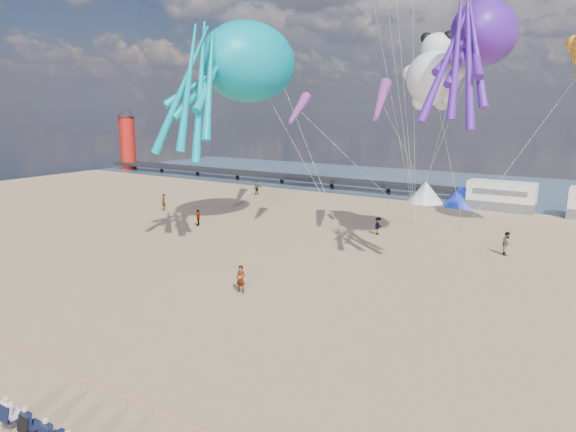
{
  "coord_description": "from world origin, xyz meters",
  "views": [
    {
      "loc": [
        15.75,
        -16.24,
        10.45
      ],
      "look_at": [
        1.46,
        6.0,
        4.87
      ],
      "focal_mm": 32.0,
      "sensor_mm": 36.0,
      "label": 1
    }
  ],
  "objects_px": {
    "motorhome_0": "(501,196)",
    "windsock_left": "(278,72)",
    "beachgoer_2": "(378,226)",
    "beachgoer_4": "(257,188)",
    "kite_octopus_teal": "(249,62)",
    "kite_octopus_purple": "(484,33)",
    "beachgoer_5": "(164,202)",
    "windsock_right": "(298,109)",
    "sandbag_a": "(336,221)",
    "tent_white": "(425,192)",
    "beachgoer_3": "(198,218)",
    "windsock_mid": "(381,100)",
    "sandbag_b": "(408,228)",
    "tent_blue": "(462,195)",
    "standing_person": "(241,279)",
    "kite_panda": "(433,78)",
    "sandbag_c": "(463,230)",
    "sandbag_d": "(440,223)",
    "beachgoer_1": "(507,243)"
  },
  "relations": [
    {
      "from": "beachgoer_5",
      "to": "windsock_right",
      "type": "distance_m",
      "value": 19.45
    },
    {
      "from": "kite_octopus_teal",
      "to": "kite_panda",
      "type": "bearing_deg",
      "value": 20.41
    },
    {
      "from": "sandbag_c",
      "to": "sandbag_d",
      "type": "xyz_separation_m",
      "value": [
        -2.48,
        1.44,
        0.0
      ]
    },
    {
      "from": "tent_white",
      "to": "windsock_right",
      "type": "height_order",
      "value": "windsock_right"
    },
    {
      "from": "tent_blue",
      "to": "standing_person",
      "type": "distance_m",
      "value": 34.28
    },
    {
      "from": "tent_blue",
      "to": "windsock_left",
      "type": "height_order",
      "value": "windsock_left"
    },
    {
      "from": "tent_blue",
      "to": "sandbag_b",
      "type": "xyz_separation_m",
      "value": [
        -1.1,
        -13.66,
        -1.09
      ]
    },
    {
      "from": "sandbag_b",
      "to": "kite_panda",
      "type": "bearing_deg",
      "value": -58.0
    },
    {
      "from": "tent_white",
      "to": "windsock_left",
      "type": "distance_m",
      "value": 21.47
    },
    {
      "from": "beachgoer_3",
      "to": "beachgoer_2",
      "type": "bearing_deg",
      "value": 84.39
    },
    {
      "from": "kite_octopus_purple",
      "to": "windsock_left",
      "type": "distance_m",
      "value": 21.71
    },
    {
      "from": "tent_white",
      "to": "sandbag_b",
      "type": "height_order",
      "value": "tent_white"
    },
    {
      "from": "kite_octopus_purple",
      "to": "kite_panda",
      "type": "xyz_separation_m",
      "value": [
        -3.86,
        2.32,
        -2.56
      ]
    },
    {
      "from": "sandbag_a",
      "to": "beachgoer_2",
      "type": "bearing_deg",
      "value": -24.09
    },
    {
      "from": "motorhome_0",
      "to": "beachgoer_2",
      "type": "xyz_separation_m",
      "value": [
        -6.55,
        -16.85,
        -0.75
      ]
    },
    {
      "from": "motorhome_0",
      "to": "beachgoer_5",
      "type": "xyz_separation_m",
      "value": [
        -29.45,
        -19.16,
        -0.64
      ]
    },
    {
      "from": "tent_white",
      "to": "sandbag_a",
      "type": "bearing_deg",
      "value": -104.54
    },
    {
      "from": "motorhome_0",
      "to": "kite_octopus_teal",
      "type": "distance_m",
      "value": 29.84
    },
    {
      "from": "beachgoer_3",
      "to": "windsock_right",
      "type": "xyz_separation_m",
      "value": [
        9.11,
        2.44,
        9.61
      ]
    },
    {
      "from": "beachgoer_3",
      "to": "windsock_left",
      "type": "height_order",
      "value": "windsock_left"
    },
    {
      "from": "beachgoer_1",
      "to": "kite_panda",
      "type": "distance_m",
      "value": 13.09
    },
    {
      "from": "windsock_right",
      "to": "windsock_mid",
      "type": "bearing_deg",
      "value": -3.71
    },
    {
      "from": "motorhome_0",
      "to": "windsock_left",
      "type": "relative_size",
      "value": 0.91
    },
    {
      "from": "kite_octopus_purple",
      "to": "windsock_mid",
      "type": "bearing_deg",
      "value": 157.88
    },
    {
      "from": "standing_person",
      "to": "sandbag_c",
      "type": "distance_m",
      "value": 23.55
    },
    {
      "from": "kite_octopus_teal",
      "to": "motorhome_0",
      "type": "bearing_deg",
      "value": 60.77
    },
    {
      "from": "motorhome_0",
      "to": "kite_octopus_purple",
      "type": "distance_m",
      "value": 24.91
    },
    {
      "from": "motorhome_0",
      "to": "tent_white",
      "type": "xyz_separation_m",
      "value": [
        -8.0,
        0.0,
        -0.3
      ]
    },
    {
      "from": "windsock_mid",
      "to": "kite_octopus_teal",
      "type": "bearing_deg",
      "value": 178.11
    },
    {
      "from": "kite_octopus_purple",
      "to": "beachgoer_5",
      "type": "bearing_deg",
      "value": 167.58
    },
    {
      "from": "tent_white",
      "to": "sandbag_b",
      "type": "bearing_deg",
      "value": -78.03
    },
    {
      "from": "standing_person",
      "to": "windsock_right",
      "type": "distance_m",
      "value": 17.63
    },
    {
      "from": "beachgoer_5",
      "to": "sandbag_d",
      "type": "bearing_deg",
      "value": 50.44
    },
    {
      "from": "tent_white",
      "to": "sandbag_b",
      "type": "relative_size",
      "value": 8.0
    },
    {
      "from": "kite_octopus_purple",
      "to": "kite_panda",
      "type": "distance_m",
      "value": 5.18
    },
    {
      "from": "beachgoer_3",
      "to": "beachgoer_4",
      "type": "height_order",
      "value": "beachgoer_4"
    },
    {
      "from": "motorhome_0",
      "to": "sandbag_c",
      "type": "bearing_deg",
      "value": -94.12
    },
    {
      "from": "beachgoer_1",
      "to": "windsock_mid",
      "type": "bearing_deg",
      "value": 85.64
    },
    {
      "from": "sandbag_b",
      "to": "kite_octopus_purple",
      "type": "distance_m",
      "value": 17.98
    },
    {
      "from": "tent_white",
      "to": "sandbag_a",
      "type": "distance_m",
      "value": 15.04
    },
    {
      "from": "standing_person",
      "to": "beachgoer_2",
      "type": "relative_size",
      "value": 1.08
    },
    {
      "from": "standing_person",
      "to": "kite_octopus_purple",
      "type": "bearing_deg",
      "value": 47.68
    },
    {
      "from": "windsock_right",
      "to": "beachgoer_2",
      "type": "bearing_deg",
      "value": 16.44
    },
    {
      "from": "windsock_left",
      "to": "windsock_right",
      "type": "bearing_deg",
      "value": -70.72
    },
    {
      "from": "beachgoer_4",
      "to": "kite_octopus_teal",
      "type": "bearing_deg",
      "value": -134.11
    },
    {
      "from": "beachgoer_2",
      "to": "windsock_left",
      "type": "bearing_deg",
      "value": 76.35
    },
    {
      "from": "kite_octopus_teal",
      "to": "windsock_mid",
      "type": "relative_size",
      "value": 2.07
    },
    {
      "from": "standing_person",
      "to": "beachgoer_4",
      "type": "height_order",
      "value": "standing_person"
    },
    {
      "from": "sandbag_a",
      "to": "windsock_right",
      "type": "height_order",
      "value": "windsock_right"
    },
    {
      "from": "motorhome_0",
      "to": "sandbag_b",
      "type": "distance_m",
      "value": 14.64
    }
  ]
}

